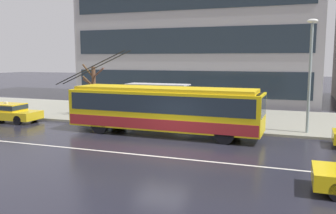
% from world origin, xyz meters
% --- Properties ---
extents(ground_plane, '(160.00, 160.00, 0.00)m').
position_xyz_m(ground_plane, '(0.00, 0.00, 0.00)').
color(ground_plane, '#20202A').
extents(sidewalk_slab, '(80.00, 10.00, 0.14)m').
position_xyz_m(sidewalk_slab, '(0.00, 9.95, 0.07)').
color(sidewalk_slab, gray).
rests_on(sidewalk_slab, ground_plane).
extents(lane_centre_line, '(72.00, 0.14, 0.01)m').
position_xyz_m(lane_centre_line, '(0.00, -1.20, 0.00)').
color(lane_centre_line, silver).
rests_on(lane_centre_line, ground_plane).
extents(trolleybus, '(12.79, 2.70, 4.87)m').
position_xyz_m(trolleybus, '(-1.12, 3.35, 1.52)').
color(trolleybus, yellow).
rests_on(trolleybus, ground_plane).
extents(taxi_queued_behind_bus, '(4.55, 1.93, 1.39)m').
position_xyz_m(taxi_queued_behind_bus, '(-12.86, 3.66, 0.70)').
color(taxi_queued_behind_bus, gold).
rests_on(taxi_queued_behind_bus, ground_plane).
extents(bus_shelter, '(4.24, 1.50, 2.53)m').
position_xyz_m(bus_shelter, '(-2.87, 7.00, 1.99)').
color(bus_shelter, gray).
rests_on(bus_shelter, sidewalk_slab).
extents(pedestrian_at_shelter, '(1.15, 1.15, 1.90)m').
position_xyz_m(pedestrian_at_shelter, '(2.66, 6.82, 1.66)').
color(pedestrian_at_shelter, '#54563C').
rests_on(pedestrian_at_shelter, sidewalk_slab).
extents(pedestrian_approaching_curb, '(1.31, 1.31, 1.96)m').
position_xyz_m(pedestrian_approaching_curb, '(1.16, 6.45, 1.69)').
color(pedestrian_approaching_curb, '#1E364A').
rests_on(pedestrian_approaching_curb, sidewalk_slab).
extents(street_lamp, '(0.60, 0.32, 6.40)m').
position_xyz_m(street_lamp, '(6.66, 6.03, 3.94)').
color(street_lamp, gray).
rests_on(street_lamp, sidewalk_slab).
extents(street_tree_bare, '(2.25, 1.09, 3.84)m').
position_xyz_m(street_tree_bare, '(-8.20, 7.32, 2.21)').
color(street_tree_bare, brown).
rests_on(street_tree_bare, sidewalk_slab).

